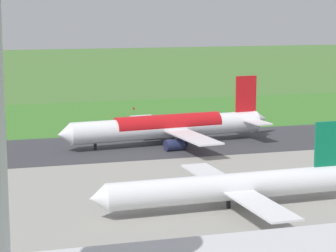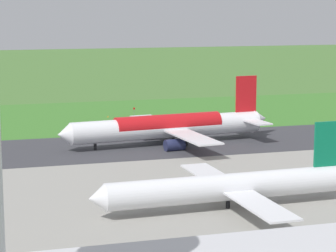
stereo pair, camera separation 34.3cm
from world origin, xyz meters
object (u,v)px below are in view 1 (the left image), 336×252
no_stopping_sign (134,112)px  airliner_main (169,127)px  airliner_parked_mid (230,186)px  traffic_cone_orange (108,116)px

no_stopping_sign → airliner_main: bearing=87.7°
airliner_parked_mid → airliner_main: bearing=-96.2°
airliner_parked_mid → traffic_cone_orange: size_ratio=84.41×
airliner_parked_mid → no_stopping_sign: 99.20m
airliner_main → traffic_cone_orange: (5.90, -45.46, -4.08)m
airliner_main → traffic_cone_orange: bearing=-82.6°
airliner_parked_mid → traffic_cone_orange: 100.73m
traffic_cone_orange → airliner_parked_mid: bearing=89.9°
no_stopping_sign → traffic_cone_orange: bearing=-13.1°
no_stopping_sign → traffic_cone_orange: size_ratio=5.31×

